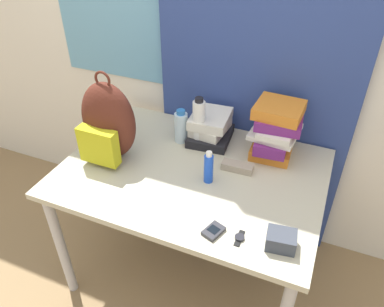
{
  "coord_description": "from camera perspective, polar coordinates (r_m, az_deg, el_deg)",
  "views": [
    {
      "loc": [
        0.54,
        -0.85,
        1.86
      ],
      "look_at": [
        0.0,
        0.44,
        0.84
      ],
      "focal_mm": 35.0,
      "sensor_mm": 36.0,
      "label": 1
    }
  ],
  "objects": [
    {
      "name": "water_bottle",
      "position": [
        1.95,
        -1.68,
        4.09
      ],
      "size": [
        0.07,
        0.07,
        0.19
      ],
      "color": "silver",
      "rests_on": "desk"
    },
    {
      "name": "wristwatch",
      "position": [
        1.5,
        7.25,
        -12.62
      ],
      "size": [
        0.04,
        0.08,
        0.01
      ],
      "color": "black",
      "rests_on": "desk"
    },
    {
      "name": "book_stack_center",
      "position": [
        1.88,
        12.66,
        3.57
      ],
      "size": [
        0.25,
        0.29,
        0.27
      ],
      "color": "orange",
      "rests_on": "desk"
    },
    {
      "name": "sunscreen_bottle",
      "position": [
        1.69,
        2.55,
        -2.21
      ],
      "size": [
        0.04,
        0.04,
        0.16
      ],
      "color": "blue",
      "rests_on": "desk"
    },
    {
      "name": "sports_bottle",
      "position": [
        1.9,
        1.05,
        4.67
      ],
      "size": [
        0.06,
        0.06,
        0.27
      ],
      "color": "white",
      "rests_on": "desk"
    },
    {
      "name": "curtain_blue",
      "position": [
        1.91,
        10.28,
        16.88
      ],
      "size": [
        1.05,
        0.04,
        2.5
      ],
      "color": "navy",
      "rests_on": "ground_plane"
    },
    {
      "name": "wall_back",
      "position": [
        1.99,
        6.05,
        18.11
      ],
      "size": [
        6.0,
        0.06,
        2.5
      ],
      "color": "silver",
      "rests_on": "ground_plane"
    },
    {
      "name": "backpack",
      "position": [
        1.83,
        -12.72,
        4.54
      ],
      "size": [
        0.28,
        0.22,
        0.45
      ],
      "color": "#512319",
      "rests_on": "desk"
    },
    {
      "name": "sunglasses_case",
      "position": [
        1.8,
        6.92,
        -2.03
      ],
      "size": [
        0.15,
        0.06,
        0.04
      ],
      "color": "gray",
      "rests_on": "desk"
    },
    {
      "name": "book_stack_left",
      "position": [
        1.98,
        2.83,
        4.0
      ],
      "size": [
        0.23,
        0.26,
        0.15
      ],
      "color": "black",
      "rests_on": "desk"
    },
    {
      "name": "camera_pouch",
      "position": [
        1.48,
        13.42,
        -12.71
      ],
      "size": [
        0.12,
        0.1,
        0.07
      ],
      "color": "#383D47",
      "rests_on": "desk"
    },
    {
      "name": "cell_phone",
      "position": [
        1.5,
        3.3,
        -11.7
      ],
      "size": [
        0.09,
        0.1,
        0.02
      ],
      "color": "#2D2D33",
      "rests_on": "desk"
    },
    {
      "name": "desk",
      "position": [
        1.85,
        0.0,
        -4.53
      ],
      "size": [
        1.24,
        0.88,
        0.74
      ],
      "color": "#B7B299",
      "rests_on": "ground_plane"
    }
  ]
}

